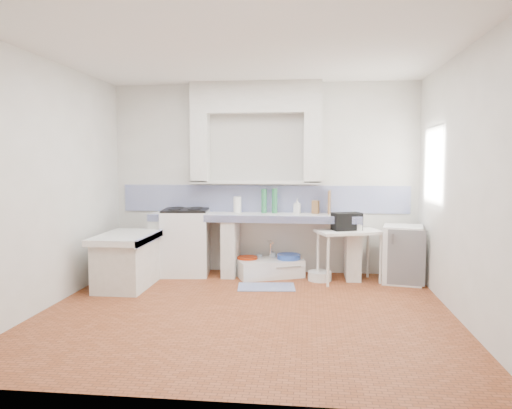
# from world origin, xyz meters

# --- Properties ---
(floor) EXTENTS (4.50, 4.50, 0.00)m
(floor) POSITION_xyz_m (0.00, 0.00, 0.00)
(floor) COLOR brown
(floor) RESTS_ON ground
(ceiling) EXTENTS (4.50, 4.50, 0.00)m
(ceiling) POSITION_xyz_m (0.00, 0.00, 2.80)
(ceiling) COLOR white
(ceiling) RESTS_ON ground
(wall_back) EXTENTS (4.50, 0.00, 4.50)m
(wall_back) POSITION_xyz_m (0.00, 2.00, 1.40)
(wall_back) COLOR silver
(wall_back) RESTS_ON ground
(wall_front) EXTENTS (4.50, 0.00, 4.50)m
(wall_front) POSITION_xyz_m (0.00, -2.00, 1.40)
(wall_front) COLOR silver
(wall_front) RESTS_ON ground
(wall_left) EXTENTS (0.00, 4.50, 4.50)m
(wall_left) POSITION_xyz_m (-2.25, 0.00, 1.40)
(wall_left) COLOR silver
(wall_left) RESTS_ON ground
(wall_right) EXTENTS (0.00, 4.50, 4.50)m
(wall_right) POSITION_xyz_m (2.25, 0.00, 1.40)
(wall_right) COLOR silver
(wall_right) RESTS_ON ground
(alcove_mass) EXTENTS (1.90, 0.25, 0.45)m
(alcove_mass) POSITION_xyz_m (-0.10, 1.88, 2.58)
(alcove_mass) COLOR silver
(alcove_mass) RESTS_ON ground
(window_frame) EXTENTS (0.35, 0.86, 1.06)m
(window_frame) POSITION_xyz_m (2.42, 1.20, 1.60)
(window_frame) COLOR #3C2013
(window_frame) RESTS_ON ground
(lace_valance) EXTENTS (0.01, 0.84, 0.24)m
(lace_valance) POSITION_xyz_m (2.28, 1.20, 1.98)
(lace_valance) COLOR white
(lace_valance) RESTS_ON ground
(counter_slab) EXTENTS (3.00, 0.60, 0.08)m
(counter_slab) POSITION_xyz_m (-0.10, 1.70, 0.86)
(counter_slab) COLOR white
(counter_slab) RESTS_ON ground
(counter_lip) EXTENTS (3.00, 0.04, 0.10)m
(counter_lip) POSITION_xyz_m (-0.10, 1.42, 0.86)
(counter_lip) COLOR navy
(counter_lip) RESTS_ON ground
(counter_pier_left) EXTENTS (0.20, 0.55, 0.82)m
(counter_pier_left) POSITION_xyz_m (-1.50, 1.70, 0.41)
(counter_pier_left) COLOR silver
(counter_pier_left) RESTS_ON ground
(counter_pier_mid) EXTENTS (0.20, 0.55, 0.82)m
(counter_pier_mid) POSITION_xyz_m (-0.45, 1.70, 0.41)
(counter_pier_mid) COLOR silver
(counter_pier_mid) RESTS_ON ground
(counter_pier_right) EXTENTS (0.20, 0.55, 0.82)m
(counter_pier_right) POSITION_xyz_m (1.30, 1.70, 0.41)
(counter_pier_right) COLOR silver
(counter_pier_right) RESTS_ON ground
(peninsula_top) EXTENTS (0.70, 1.10, 0.08)m
(peninsula_top) POSITION_xyz_m (-1.70, 0.90, 0.66)
(peninsula_top) COLOR white
(peninsula_top) RESTS_ON ground
(peninsula_base) EXTENTS (0.60, 1.00, 0.62)m
(peninsula_base) POSITION_xyz_m (-1.70, 0.90, 0.31)
(peninsula_base) COLOR silver
(peninsula_base) RESTS_ON ground
(peninsula_lip) EXTENTS (0.04, 1.10, 0.10)m
(peninsula_lip) POSITION_xyz_m (-1.37, 0.90, 0.66)
(peninsula_lip) COLOR navy
(peninsula_lip) RESTS_ON ground
(backsplash) EXTENTS (4.27, 0.03, 0.40)m
(backsplash) POSITION_xyz_m (0.00, 1.99, 1.10)
(backsplash) COLOR navy
(backsplash) RESTS_ON ground
(stove) EXTENTS (0.73, 0.71, 0.93)m
(stove) POSITION_xyz_m (-1.11, 1.68, 0.47)
(stove) COLOR white
(stove) RESTS_ON ground
(sink) EXTENTS (1.03, 0.81, 0.22)m
(sink) POSITION_xyz_m (0.12, 1.66, 0.11)
(sink) COLOR white
(sink) RESTS_ON ground
(side_table) EXTENTS (0.97, 0.74, 0.04)m
(side_table) POSITION_xyz_m (1.23, 1.48, 0.36)
(side_table) COLOR white
(side_table) RESTS_ON ground
(fridge) EXTENTS (0.60, 0.60, 0.78)m
(fridge) POSITION_xyz_m (1.96, 1.52, 0.39)
(fridge) COLOR white
(fridge) RESTS_ON ground
(bucket_red) EXTENTS (0.35, 0.35, 0.28)m
(bucket_red) POSITION_xyz_m (-0.20, 1.68, 0.14)
(bucket_red) COLOR #A82807
(bucket_red) RESTS_ON ground
(bucket_orange) EXTENTS (0.33, 0.33, 0.24)m
(bucket_orange) POSITION_xyz_m (0.12, 1.57, 0.12)
(bucket_orange) COLOR red
(bucket_orange) RESTS_ON ground
(bucket_blue) EXTENTS (0.36, 0.36, 0.32)m
(bucket_blue) POSITION_xyz_m (0.39, 1.73, 0.16)
(bucket_blue) COLOR blue
(bucket_blue) RESTS_ON ground
(basin_white) EXTENTS (0.33, 0.33, 0.13)m
(basin_white) POSITION_xyz_m (0.84, 1.51, 0.06)
(basin_white) COLOR white
(basin_white) RESTS_ON ground
(water_bottle_a) EXTENTS (0.08, 0.08, 0.28)m
(water_bottle_a) POSITION_xyz_m (-0.04, 1.85, 0.14)
(water_bottle_a) COLOR silver
(water_bottle_a) RESTS_ON ground
(water_bottle_b) EXTENTS (0.10, 0.10, 0.31)m
(water_bottle_b) POSITION_xyz_m (0.16, 1.85, 0.15)
(water_bottle_b) COLOR silver
(water_bottle_b) RESTS_ON ground
(black_bag) EXTENTS (0.44, 0.34, 0.24)m
(black_bag) POSITION_xyz_m (1.19, 1.49, 0.84)
(black_bag) COLOR black
(black_bag) RESTS_ON side_table
(green_bottle_a) EXTENTS (0.08, 0.08, 0.36)m
(green_bottle_a) POSITION_xyz_m (0.02, 1.85, 1.08)
(green_bottle_a) COLOR #2A7245
(green_bottle_a) RESTS_ON counter_slab
(green_bottle_b) EXTENTS (0.10, 0.10, 0.36)m
(green_bottle_b) POSITION_xyz_m (0.18, 1.85, 1.08)
(green_bottle_b) COLOR #2A7245
(green_bottle_b) RESTS_ON counter_slab
(knife_block) EXTENTS (0.12, 0.10, 0.19)m
(knife_block) POSITION_xyz_m (0.77, 1.85, 1.00)
(knife_block) COLOR brown
(knife_block) RESTS_ON counter_slab
(cutting_board) EXTENTS (0.05, 0.25, 0.33)m
(cutting_board) POSITION_xyz_m (0.97, 1.85, 1.07)
(cutting_board) COLOR brown
(cutting_board) RESTS_ON counter_slab
(paper_towel) EXTENTS (0.14, 0.14, 0.24)m
(paper_towel) POSITION_xyz_m (-0.37, 1.85, 1.02)
(paper_towel) COLOR white
(paper_towel) RESTS_ON counter_slab
(soap_bottle) EXTENTS (0.11, 0.11, 0.22)m
(soap_bottle) POSITION_xyz_m (0.51, 1.85, 1.01)
(soap_bottle) COLOR white
(soap_bottle) RESTS_ON counter_slab
(rug) EXTENTS (0.78, 0.50, 0.01)m
(rug) POSITION_xyz_m (0.13, 1.05, 0.01)
(rug) COLOR #2D3A91
(rug) RESTS_ON ground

